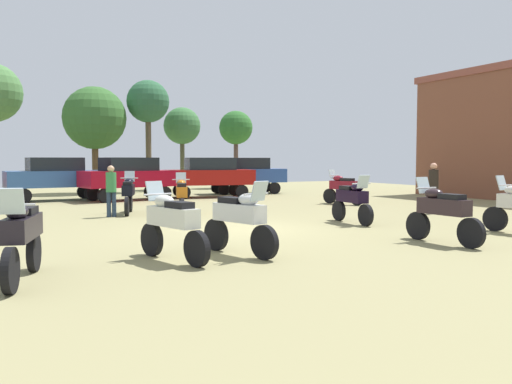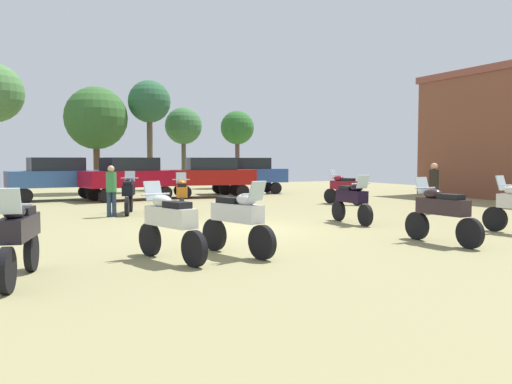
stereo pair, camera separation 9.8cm
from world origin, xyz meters
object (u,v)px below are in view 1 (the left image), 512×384
(car_2, at_px, (129,175))
(tree_6, at_px, (182,127))
(car_1, at_px, (210,174))
(car_5, at_px, (55,175))
(motorcycle_1, at_px, (352,199))
(motorcycle_8, at_px, (240,219))
(person_1, at_px, (433,184))
(motorcycle_4, at_px, (182,194))
(motorcycle_10, at_px, (343,187))
(motorcycle_7, at_px, (129,193))
(tree_1, at_px, (95,118))
(motorcycle_9, at_px, (172,222))
(person_2, at_px, (111,187))
(car_6, at_px, (245,173))
(tree_5, at_px, (236,129))
(motorcycle_3, at_px, (22,235))
(motorcycle_2, at_px, (443,211))
(tree_2, at_px, (148,103))

(car_2, xyz_separation_m, tree_6, (5.21, 7.68, 2.83))
(car_1, relative_size, car_5, 1.02)
(motorcycle_1, relative_size, car_5, 0.47)
(motorcycle_8, distance_m, person_1, 10.46)
(motorcycle_1, height_order, motorcycle_4, motorcycle_1)
(motorcycle_10, distance_m, car_2, 9.89)
(motorcycle_7, relative_size, person_1, 1.18)
(car_5, distance_m, tree_1, 6.28)
(motorcycle_7, bearing_deg, motorcycle_9, -80.58)
(motorcycle_10, xyz_separation_m, person_2, (-9.84, -0.67, 0.28))
(car_6, bearing_deg, person_2, 141.40)
(car_1, distance_m, tree_1, 8.10)
(motorcycle_1, bearing_deg, tree_6, -90.13)
(car_1, distance_m, person_1, 11.90)
(motorcycle_8, bearing_deg, car_6, -132.45)
(car_1, xyz_separation_m, tree_5, (4.85, 7.52, 2.80))
(motorcycle_3, xyz_separation_m, tree_6, (10.60, 23.60, 3.25))
(motorcycle_7, bearing_deg, car_2, 94.23)
(motorcycle_2, bearing_deg, tree_6, 82.43)
(tree_5, bearing_deg, car_6, -109.44)
(motorcycle_3, relative_size, car_6, 0.49)
(car_1, height_order, car_6, same)
(motorcycle_8, xyz_separation_m, car_1, (5.53, 15.56, 0.43))
(motorcycle_2, xyz_separation_m, tree_6, (1.84, 23.71, 3.26))
(motorcycle_9, bearing_deg, motorcycle_7, 65.83)
(motorcycle_8, height_order, tree_1, tree_1)
(motorcycle_2, height_order, car_6, car_6)
(tree_1, bearing_deg, motorcycle_7, -94.69)
(car_5, bearing_deg, motorcycle_7, -172.65)
(motorcycle_9, relative_size, car_2, 0.46)
(motorcycle_10, xyz_separation_m, tree_1, (-8.07, 12.47, 3.49))
(motorcycle_9, xyz_separation_m, person_2, (0.55, 8.33, 0.27))
(tree_6, bearing_deg, motorcycle_9, -109.16)
(car_2, bearing_deg, tree_1, -7.08)
(tree_1, bearing_deg, car_1, -52.05)
(motorcycle_9, bearing_deg, person_2, 70.20)
(motorcycle_4, xyz_separation_m, person_2, (-2.39, 0.17, 0.29))
(car_1, bearing_deg, motorcycle_10, -143.11)
(person_2, bearing_deg, motorcycle_9, -82.91)
(motorcycle_7, height_order, person_1, person_1)
(motorcycle_1, distance_m, car_2, 12.60)
(car_1, distance_m, tree_2, 7.24)
(person_1, distance_m, tree_2, 18.38)
(motorcycle_1, distance_m, motorcycle_7, 7.89)
(motorcycle_2, relative_size, tree_5, 0.42)
(motorcycle_7, relative_size, tree_1, 0.35)
(motorcycle_1, xyz_separation_m, tree_5, (5.14, 19.77, 3.25))
(car_2, bearing_deg, tree_5, -60.42)
(motorcycle_3, bearing_deg, motorcycle_8, -155.76)
(motorcycle_4, height_order, car_1, car_1)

